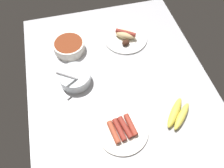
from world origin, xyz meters
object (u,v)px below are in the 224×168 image
plate_hotdog_assembled (125,37)px  banana_bunch (178,114)px  bowl_chili (69,46)px  bowl_coleslaw (75,77)px  plate_sausages (122,129)px

plate_hotdog_assembled → banana_bunch: bearing=10.3°
bowl_chili → bowl_coleslaw: bearing=-0.1°
plate_hotdog_assembled → bowl_coleslaw: (22.11, -32.11, 1.64)cm
plate_hotdog_assembled → bowl_coleslaw: size_ratio=1.61×
bowl_coleslaw → banana_bunch: (30.11, 41.62, -1.66)cm
plate_hotdog_assembled → banana_bunch: plate_hotdog_assembled is taller
plate_hotdog_assembled → banana_bunch: (52.21, 9.51, -0.02)cm
bowl_coleslaw → bowl_chili: bearing=179.9°
bowl_coleslaw → bowl_chili: (-21.51, 0.05, -0.24)cm
plate_hotdog_assembled → bowl_coleslaw: bearing=-55.5°
plate_sausages → plate_hotdog_assembled: size_ratio=0.93×
banana_bunch → bowl_chili: bowl_chili is taller
plate_hotdog_assembled → bowl_chili: same height
bowl_chili → banana_bunch: bearing=38.8°
bowl_coleslaw → bowl_chili: size_ratio=0.92×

